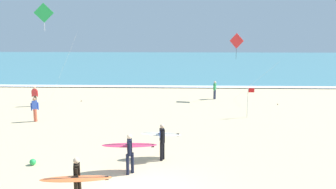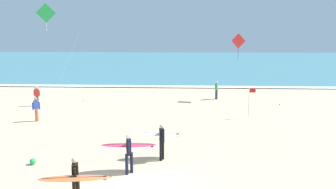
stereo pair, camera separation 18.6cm
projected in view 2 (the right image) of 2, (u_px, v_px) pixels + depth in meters
The scene contains 12 objects.
ocean_water at pixel (176, 62), 64.94m from camera, with size 160.00×60.00×0.08m, color teal.
shoreline_foam at pixel (169, 86), 35.77m from camera, with size 160.00×1.34×0.01m, color white.
surfer_lead at pixel (161, 137), 15.50m from camera, with size 1.97×1.07×1.71m.
surfer_trailing at pixel (75, 178), 11.17m from camera, with size 2.35×1.14×1.71m.
surfer_third at pixel (129, 148), 14.03m from camera, with size 2.38×1.09×1.71m.
kite_diamond_emerald_near at pixel (47, 15), 26.86m from camera, with size 3.29×0.74×8.04m.
kite_diamond_scarlet_high at pixel (239, 43), 28.38m from camera, with size 3.67×2.61×5.69m.
bystander_red_top at pixel (37, 96), 26.69m from camera, with size 0.50×0.22×1.59m.
bystander_green_top at pixel (216, 90), 29.32m from camera, with size 0.29×0.47×1.59m.
bystander_blue_top at pixel (36, 109), 22.13m from camera, with size 0.44×0.32×1.59m.
lifeguard_flag at pixel (250, 100), 22.89m from camera, with size 0.45×0.05×2.10m.
beach_ball at pixel (33, 161), 14.99m from camera, with size 0.28×0.28×0.28m, color green.
Camera 2 is at (1.58, -11.43, 5.82)m, focal length 36.12 mm.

